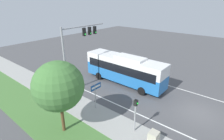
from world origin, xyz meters
name	(u,v)px	position (x,y,z in m)	size (l,w,h in m)	color
ground_plane	(198,113)	(0.00, 0.00, 0.00)	(80.00, 80.00, 0.00)	#4C4C4F
lane_divider_near	(185,135)	(-3.60, 0.00, 0.00)	(0.14, 30.00, 0.01)	silver
lane_divider_far	(207,97)	(3.60, 0.00, 0.00)	(0.14, 30.00, 0.01)	silver
bus	(125,68)	(0.77, 8.86, 1.97)	(2.60, 10.22, 3.56)	#236BB7
signal_gantry	(78,43)	(-3.03, 12.48, 5.22)	(6.16, 0.41, 7.15)	#939399
pedestrian_signal	(135,111)	(-5.76, 3.19, 1.97)	(0.28, 0.34, 2.87)	#939399
street_sign	(96,91)	(-5.38, 7.69, 1.87)	(1.26, 0.08, 2.62)	#939399
utility_cabinet	(153,138)	(-5.96, 1.47, 0.58)	(0.70, 0.64, 0.92)	#B7B29E
roadside_tree	(59,86)	(-9.20, 7.50, 3.97)	(3.65, 3.65, 5.71)	brown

